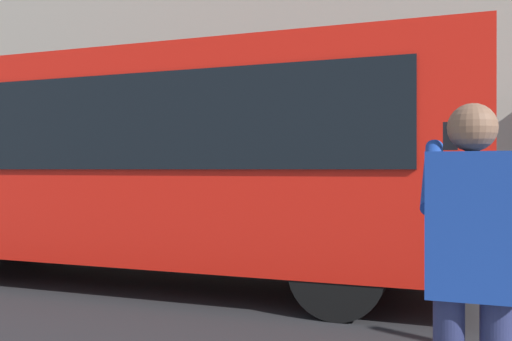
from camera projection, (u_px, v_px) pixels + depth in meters
The scene contains 3 objects.
ground_plane at pixel (474, 302), 6.53m from camera, with size 60.00×60.00×0.00m, color #232326.
red_bus at pixel (141, 160), 7.82m from camera, with size 9.05×2.54×3.08m.
pedestrian_photographer at pixel (473, 260), 2.52m from camera, with size 0.53×0.52×1.70m.
Camera 1 is at (0.13, 7.01, 1.55)m, focal length 39.19 mm.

